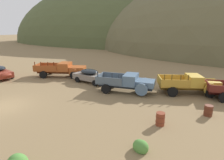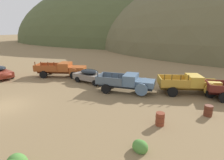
% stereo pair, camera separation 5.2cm
% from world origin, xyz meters
% --- Properties ---
extents(ground_plane, '(300.00, 300.00, 0.00)m').
position_xyz_m(ground_plane, '(0.00, 0.00, 0.00)').
color(ground_plane, olive).
extents(hill_far_right, '(115.04, 54.42, 52.03)m').
position_xyz_m(hill_far_right, '(-11.23, 67.96, 0.00)').
color(hill_far_right, '#4C5633').
rests_on(hill_far_right, ground).
extents(car_rust_red, '(5.13, 3.15, 1.57)m').
position_xyz_m(car_rust_red, '(-8.50, 6.29, 0.82)').
color(car_rust_red, maroon).
rests_on(car_rust_red, ground).
extents(truck_oxide_orange, '(6.89, 4.14, 2.16)m').
position_xyz_m(truck_oxide_orange, '(-1.37, 10.26, 1.01)').
color(truck_oxide_orange, '#51220D').
rests_on(truck_oxide_orange, ground).
extents(car_primer_gray, '(4.79, 2.66, 1.57)m').
position_xyz_m(car_primer_gray, '(3.38, 9.21, 0.82)').
color(car_primer_gray, slate).
rests_on(car_primer_gray, ground).
extents(truck_chalk_blue, '(5.89, 2.84, 2.16)m').
position_xyz_m(truck_chalk_blue, '(8.59, 7.59, 1.01)').
color(truck_chalk_blue, '#262D39').
rests_on(truck_chalk_blue, ground).
extents(truck_faded_yellow, '(6.02, 3.80, 2.16)m').
position_xyz_m(truck_faded_yellow, '(14.47, 9.59, 1.00)').
color(truck_faded_yellow, brown).
rests_on(truck_faded_yellow, ground).
extents(oil_drum_spare, '(0.63, 0.63, 0.91)m').
position_xyz_m(oil_drum_spare, '(12.51, 2.00, 0.45)').
color(oil_drum_spare, brown).
rests_on(oil_drum_spare, ground).
extents(oil_drum_by_truck, '(0.64, 0.64, 0.82)m').
position_xyz_m(oil_drum_by_truck, '(15.62, 4.81, 0.41)').
color(oil_drum_by_truck, '#5B2819').
rests_on(oil_drum_by_truck, ground).
extents(bush_front_left, '(0.87, 0.74, 0.80)m').
position_xyz_m(bush_front_left, '(11.93, -1.12, 0.21)').
color(bush_front_left, '#4C8438').
rests_on(bush_front_left, ground).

